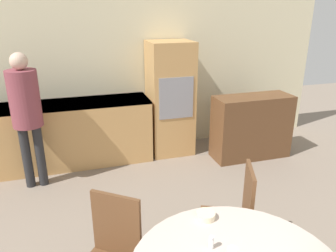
# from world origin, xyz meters

# --- Properties ---
(wall_back) EXTENTS (6.43, 0.05, 2.60)m
(wall_back) POSITION_xyz_m (0.00, 5.14, 1.30)
(wall_back) COLOR beige
(wall_back) RESTS_ON ground_plane
(kitchen_counter) EXTENTS (2.59, 0.60, 0.92)m
(kitchen_counter) POSITION_xyz_m (-1.07, 4.80, 0.47)
(kitchen_counter) COLOR tan
(kitchen_counter) RESTS_ON ground_plane
(oven_unit) EXTENTS (0.64, 0.59, 1.70)m
(oven_unit) POSITION_xyz_m (0.58, 4.80, 0.85)
(oven_unit) COLOR tan
(oven_unit) RESTS_ON ground_plane
(sideboard) EXTENTS (1.16, 0.45, 0.95)m
(sideboard) POSITION_xyz_m (1.68, 4.26, 0.47)
(sideboard) COLOR brown
(sideboard) RESTS_ON ground_plane
(chair_far_right) EXTENTS (0.52, 0.52, 0.95)m
(chair_far_right) POSITION_xyz_m (0.37, 2.30, 0.53)
(chair_far_right) COLOR brown
(chair_far_right) RESTS_ON ground_plane
(person_standing) EXTENTS (0.35, 0.35, 1.69)m
(person_standing) POSITION_xyz_m (-1.38, 4.28, 1.04)
(person_standing) COLOR #262628
(person_standing) RESTS_ON ground_plane
(bowl_near) EXTENTS (0.14, 0.14, 0.05)m
(bowl_near) POSITION_xyz_m (-0.04, 2.02, 0.79)
(bowl_near) COLOR beige
(bowl_near) RESTS_ON dining_table
(salt_shaker) EXTENTS (0.03, 0.03, 0.09)m
(salt_shaker) POSITION_xyz_m (-0.13, 1.73, 0.81)
(salt_shaker) COLOR white
(salt_shaker) RESTS_ON dining_table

